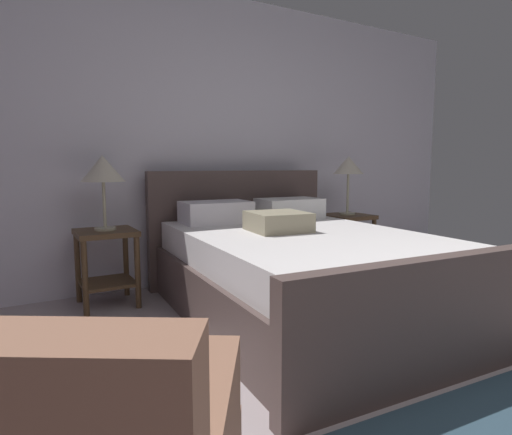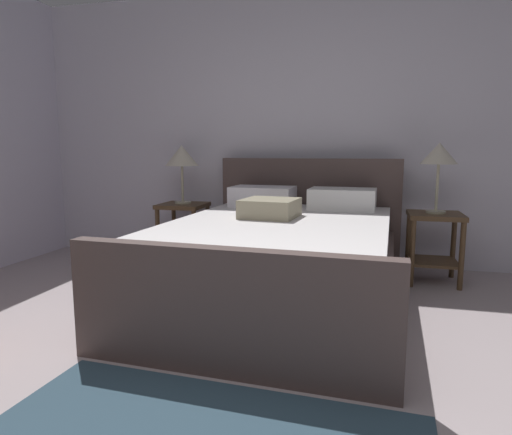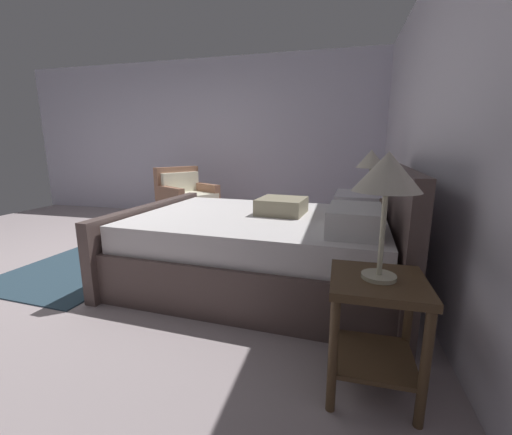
{
  "view_description": "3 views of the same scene",
  "coord_description": "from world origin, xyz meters",
  "views": [
    {
      "loc": [
        -1.87,
        -0.52,
        1.1
      ],
      "look_at": [
        -0.44,
        1.98,
        0.75
      ],
      "focal_mm": 30.02,
      "sensor_mm": 36.0,
      "label": 1
    },
    {
      "loc": [
        0.52,
        -1.21,
        1.13
      ],
      "look_at": [
        -0.22,
        1.78,
        0.66
      ],
      "focal_mm": 31.34,
      "sensor_mm": 36.0,
      "label": 2
    },
    {
      "loc": [
        2.64,
        2.58,
        1.21
      ],
      "look_at": [
        -0.43,
        1.79,
        0.52
      ],
      "focal_mm": 22.83,
      "sensor_mm": 36.0,
      "label": 3
    }
  ],
  "objects": [
    {
      "name": "ground_plane",
      "position": [
        0.0,
        0.0,
        -0.01
      ],
      "size": [
        5.77,
        6.49,
        0.02
      ],
      "primitive_type": "cube",
      "color": "#AA9B9D"
    },
    {
      "name": "wall_back",
      "position": [
        0.0,
        3.31,
        1.34
      ],
      "size": [
        5.89,
        0.12,
        2.67
      ],
      "primitive_type": "cube",
      "color": "silver",
      "rests_on": "ground"
    },
    {
      "name": "wall_side_left",
      "position": [
        -2.95,
        0.0,
        1.34
      ],
      "size": [
        0.12,
        6.61,
        2.67
      ],
      "primitive_type": "cube",
      "color": "silver",
      "rests_on": "ground"
    },
    {
      "name": "bed",
      "position": [
        -0.08,
        1.98,
        0.34
      ],
      "size": [
        1.84,
        2.43,
        1.05
      ],
      "color": "#52413D",
      "rests_on": "ground"
    },
    {
      "name": "nightstand_right",
      "position": [
        1.1,
        2.78,
        0.4
      ],
      "size": [
        0.44,
        0.44,
        0.6
      ],
      "color": "#503923",
      "rests_on": "ground"
    },
    {
      "name": "table_lamp_right",
      "position": [
        1.1,
        2.78,
        1.08
      ],
      "size": [
        0.3,
        0.3,
        0.59
      ],
      "color": "#B7B293",
      "rests_on": "nightstand_right"
    },
    {
      "name": "nightstand_left",
      "position": [
        -1.25,
        2.91,
        0.4
      ],
      "size": [
        0.44,
        0.44,
        0.6
      ],
      "color": "#503923",
      "rests_on": "ground"
    },
    {
      "name": "table_lamp_left",
      "position": [
        -1.25,
        2.91,
        1.06
      ],
      "size": [
        0.33,
        0.33,
        0.58
      ],
      "color": "#B7B293",
      "rests_on": "nightstand_left"
    },
    {
      "name": "armchair",
      "position": [
        -1.86,
        0.33,
        0.35
      ],
      "size": [
        1.0,
        1.0,
        0.9
      ],
      "color": "#95664E",
      "rests_on": "ground"
    },
    {
      "name": "area_rug",
      "position": [
        -0.08,
        0.11,
        0.01
      ],
      "size": [
        1.83,
        1.29,
        0.01
      ],
      "primitive_type": "cube",
      "rotation": [
        0.0,
        0.0,
        -0.05
      ],
      "color": "#2E4656",
      "rests_on": "ground"
    }
  ]
}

